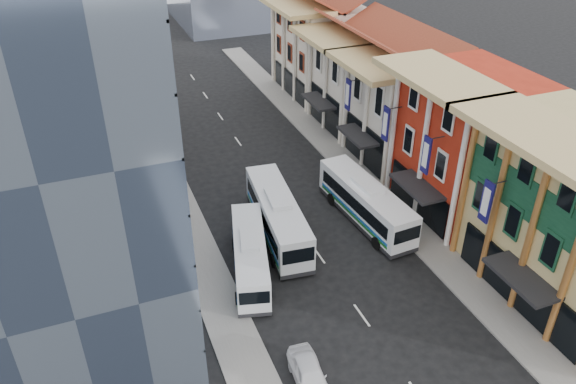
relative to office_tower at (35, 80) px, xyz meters
name	(u,v)px	position (x,y,z in m)	size (l,w,h in m)	color
sidewalk_right	(372,189)	(25.50, 3.00, -14.93)	(3.00, 90.00, 0.15)	slate
sidewalk_left	(189,229)	(8.50, 3.00, -14.93)	(3.00, 90.00, 0.15)	slate
shophouse_red	(467,144)	(31.00, -2.00, -9.00)	(8.00, 10.00, 12.00)	#AE2713
shophouse_cream_near	(404,112)	(31.00, 7.50, -10.00)	(8.00, 9.00, 10.00)	silver
shophouse_cream_mid	(360,81)	(31.00, 16.50, -10.00)	(8.00, 9.00, 10.00)	silver
shophouse_cream_far	(321,49)	(31.00, 27.00, -9.50)	(8.00, 12.00, 11.00)	silver
office_tower	(35,80)	(0.00, 0.00, 0.00)	(12.00, 26.00, 30.00)	#425068
office_block_far	(63,79)	(1.00, 23.00, -8.00)	(10.00, 18.00, 14.00)	gray
bus_left_near	(250,255)	(11.50, -3.99, -13.41)	(2.32, 9.89, 3.17)	silver
bus_left_far	(278,216)	(15.00, -0.38, -13.14)	(2.72, 11.61, 3.72)	silver
bus_right	(366,202)	(22.50, -1.09, -13.18)	(2.66, 11.36, 3.64)	white
sedan_left	(309,375)	(11.50, -14.84, -14.26)	(1.77, 4.38, 1.49)	silver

